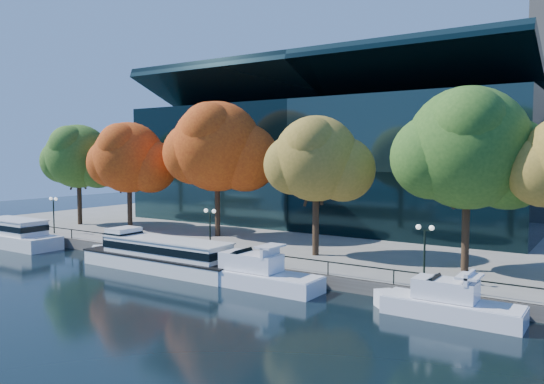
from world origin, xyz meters
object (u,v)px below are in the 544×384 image
Objects in this scene: tree_0 at (79,158)px; tree_1 at (129,159)px; lamp_1 at (210,221)px; large_vessel at (12,234)px; cruiser_near at (252,273)px; lamp_2 at (425,240)px; tree_2 at (218,148)px; cruiser_far at (445,302)px; tour_boat at (158,253)px; tree_4 at (470,151)px; lamp_0 at (54,207)px; tree_3 at (317,161)px.

tree_0 is 8.68m from tree_1.
large_vessel is at bearing -170.54° from lamp_1.
lamp_2 is at bearing 18.64° from cruiser_near.
cruiser_far is at bearing -23.88° from tree_2.
lamp_1 is (17.86, -6.81, -5.25)m from tree_1.
cruiser_far is (24.14, -0.04, -0.44)m from tour_boat.
tree_2 is 26.56m from tree_4.
tree_1 reaches higher than cruiser_near.
large_vessel is 1.23× the size of cruiser_near.
tree_3 is at bearing 9.04° from lamp_0.
large_vessel is 0.80× the size of tour_boat.
large_vessel is at bearing -120.23° from tree_1.
lamp_0 is at bearing 180.00° from lamp_1.
tree_2 is (20.55, 2.13, 1.06)m from tree_0.
tree_4 is 8.39m from lamp_2.
tour_boat is at bearing -22.70° from tree_0.
tree_2 is at bearing 27.00° from lamp_0.
tree_3 reaches higher than cruiser_near.
tree_1 is 1.03× the size of tree_3.
tree_2 is at bearing 165.49° from tree_3.
tree_0 is 3.09× the size of lamp_1.
lamp_1 is (-7.30, 3.92, 2.98)m from cruiser_near.
tree_2 is (11.89, 1.67, 1.17)m from tree_1.
tree_2 reaches higher than tour_boat.
large_vessel is at bearing -111.25° from lamp_0.
tree_0 is at bearing 121.69° from lamp_0.
cruiser_near reaches higher than large_vessel.
cruiser_far is at bearing -4.73° from lamp_0.
tree_1 reaches higher than lamp_0.
tree_3 is at bearing 15.47° from large_vessel.
tree_0 reaches higher than cruiser_near.
large_vessel is 31.47m from cruiser_near.
cruiser_near is at bearing -28.26° from lamp_1.
large_vessel is 3.42× the size of lamp_2.
tree_2 is at bearing 161.21° from lamp_2.
tree_1 reaches higher than lamp_2.
large_vessel is 46.45m from tree_4.
tree_3 is at bearing 156.06° from lamp_2.
cruiser_near is 14.09m from cruiser_far.
tree_0 is 3.09× the size of lamp_2.
cruiser_far is at bearing 1.15° from cruiser_near.
cruiser_near is (31.47, 0.10, -0.32)m from large_vessel.
tree_4 is (12.46, 0.73, 0.81)m from tree_3.
tree_0 is 20.69m from tree_2.
tree_1 is 38.31m from tree_4.
lamp_1 is (22.60, 0.00, 0.00)m from lamp_0.
lamp_2 is (18.93, 0.00, 0.00)m from lamp_1.
tree_1 reaches higher than lamp_1.
tour_boat is 19.94m from tree_1.
lamp_0 is (-30.57, -4.86, -5.26)m from tree_3.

